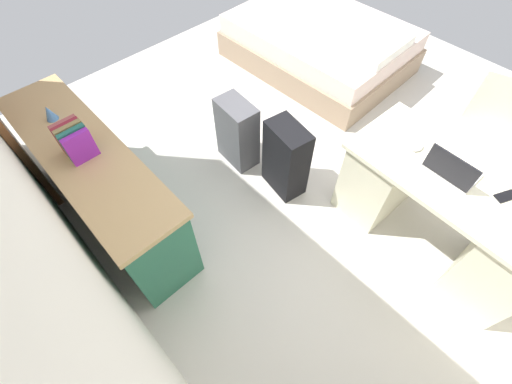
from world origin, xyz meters
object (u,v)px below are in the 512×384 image
object	(u,v)px
cell_phone_near_laptop	(506,196)
figurine_small	(49,113)
bed	(320,44)
suitcase_spare_grey	(237,133)
office_chair	(482,142)
computer_mouse	(418,147)
credenza	(101,185)
desk	(440,211)
laptop	(452,169)
suitcase_black	(286,159)

from	to	relation	value
cell_phone_near_laptop	figurine_small	distance (m)	3.02
bed	cell_phone_near_laptop	distance (m)	2.62
suitcase_spare_grey	cell_phone_near_laptop	world-z (taller)	cell_phone_near_laptop
office_chair	cell_phone_near_laptop	bearing A→B (deg)	114.98
office_chair	suitcase_spare_grey	xyz separation A→B (m)	(1.52, 1.30, -0.11)
cell_phone_near_laptop	computer_mouse	bearing A→B (deg)	29.15
credenza	figurine_small	bearing A→B (deg)	0.22
office_chair	computer_mouse	distance (m)	0.87
bed	desk	bearing A→B (deg)	150.81
suitcase_spare_grey	laptop	world-z (taller)	laptop
figurine_small	desk	bearing A→B (deg)	-143.88
credenza	bed	bearing A→B (deg)	-84.84
suitcase_spare_grey	figurine_small	bearing A→B (deg)	66.26
bed	cell_phone_near_laptop	bearing A→B (deg)	154.77
office_chair	suitcase_spare_grey	distance (m)	2.00
cell_phone_near_laptop	figurine_small	world-z (taller)	figurine_small
office_chair	desk	bearing A→B (deg)	97.70
office_chair	laptop	size ratio (longest dim) A/B	2.95
figurine_small	credenza	bearing A→B (deg)	-179.78
desk	credenza	bearing A→B (deg)	41.65
suitcase_black	computer_mouse	world-z (taller)	computer_mouse
office_chair	figurine_small	world-z (taller)	office_chair
desk	computer_mouse	distance (m)	0.51
credenza	computer_mouse	world-z (taller)	credenza
desk	cell_phone_near_laptop	size ratio (longest dim) A/B	10.77
bed	suitcase_spare_grey	size ratio (longest dim) A/B	3.11
credenza	suitcase_spare_grey	xyz separation A→B (m)	(-0.22, -1.15, -0.08)
office_chair	credenza	distance (m)	3.00
bed	computer_mouse	bearing A→B (deg)	146.76
cell_phone_near_laptop	laptop	bearing A→B (deg)	41.15
cell_phone_near_laptop	figurine_small	xyz separation A→B (m)	(2.48, 1.72, 0.10)
laptop	figurine_small	bearing A→B (deg)	36.95
computer_mouse	laptop	bearing A→B (deg)	170.98
laptop	cell_phone_near_laptop	size ratio (longest dim) A/B	2.34
office_chair	suitcase_spare_grey	bearing A→B (deg)	40.57
office_chair	figurine_small	distance (m)	3.28
cell_phone_near_laptop	bed	bearing A→B (deg)	-0.45
suitcase_black	suitcase_spare_grey	xyz separation A→B (m)	(0.51, 0.08, -0.02)
credenza	computer_mouse	size ratio (longest dim) A/B	18.00
computer_mouse	suitcase_black	bearing A→B (deg)	32.57
office_chair	bed	bearing A→B (deg)	-10.46
credenza	bed	world-z (taller)	credenza
office_chair	bed	size ratio (longest dim) A/B	0.49
suitcase_spare_grey	figurine_small	distance (m)	1.41
bed	computer_mouse	size ratio (longest dim) A/B	19.37
suitcase_black	figurine_small	bearing A→B (deg)	56.82
office_chair	cell_phone_near_laptop	size ratio (longest dim) A/B	6.91
cell_phone_near_laptop	suitcase_black	bearing A→B (deg)	44.73
credenza	suitcase_black	bearing A→B (deg)	-120.73
suitcase_spare_grey	cell_phone_near_laptop	size ratio (longest dim) A/B	4.57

